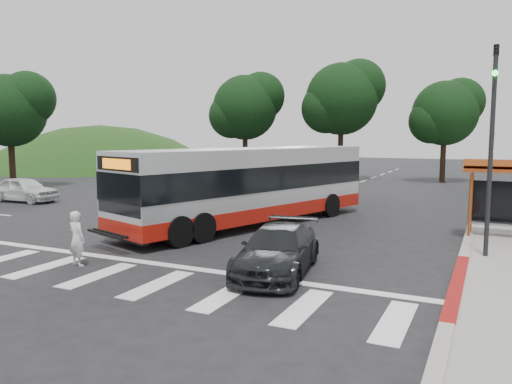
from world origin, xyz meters
The scene contains 15 objects.
ground centered at (0.00, 0.00, 0.00)m, with size 140.00×140.00×0.00m, color black.
curb_east centered at (9.00, 8.00, 0.07)m, with size 0.30×40.00×0.15m, color #9E9991.
curb_east_red centered at (9.00, -2.00, 0.08)m, with size 0.32×6.00×0.15m, color maroon.
hillside_nw centered at (-32.00, 30.00, 0.00)m, with size 44.00×44.00×10.00m, color #183B12.
crosswalk_ladder centered at (0.00, -5.00, 0.01)m, with size 18.00×2.60×0.01m, color silver.
traffic_signal_ne_tall centered at (9.60, 1.49, 3.88)m, with size 0.18×0.37×6.50m.
traffic_signal_ne_short centered at (9.60, 8.49, 2.48)m, with size 0.18×0.37×4.00m.
tree_north_a centered at (-1.92, 26.07, 6.92)m, with size 6.60×6.15×10.17m.
tree_north_b centered at (6.07, 28.06, 5.66)m, with size 5.72×5.33×8.43m.
tree_north_c centered at (-9.92, 24.06, 6.29)m, with size 6.16×5.74×9.30m.
tree_west_a centered at (-21.93, 10.06, 5.66)m, with size 5.72×5.33×8.43m.
transit_bus centered at (0.35, 3.83, 1.64)m, with size 2.75×12.70×3.28m, color #ACAFB1, non-canonical shape.
pedestrian centered at (-1.26, -4.48, 0.82)m, with size 0.60×0.39×1.64m, color silver.
dark_sedan centered at (4.36, -2.64, 0.65)m, with size 1.83×4.51×1.31m, color black.
west_car_white centered at (-14.69, 4.86, 0.72)m, with size 1.70×4.21×1.44m, color silver.
Camera 1 is at (9.66, -15.20, 3.84)m, focal length 35.00 mm.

